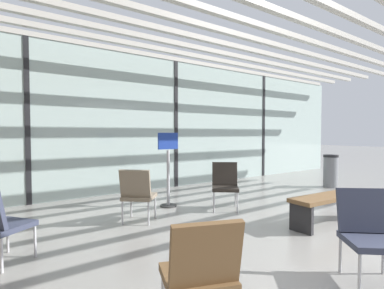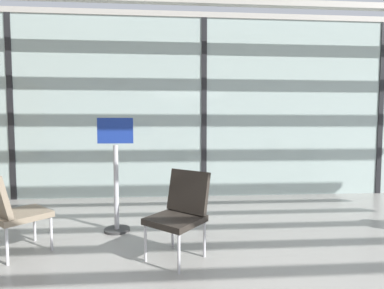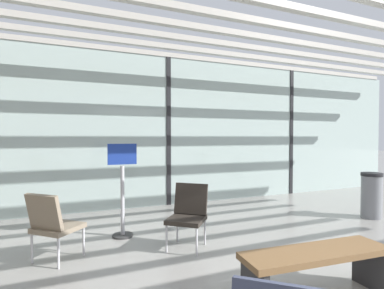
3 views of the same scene
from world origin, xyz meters
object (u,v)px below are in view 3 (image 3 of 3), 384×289
object	(u,v)px
trash_bin	(371,195)
info_sign	(122,193)
lounge_chair_0	(53,222)
waiting_bench	(317,261)
lounge_chair_1	(188,211)
parked_airplane	(115,126)

from	to	relation	value
trash_bin	info_sign	distance (m)	4.63
lounge_chair_0	waiting_bench	bearing A→B (deg)	-174.94
lounge_chair_1	waiting_bench	size ratio (longest dim) A/B	0.57
lounge_chair_1	waiting_bench	bearing A→B (deg)	-30.17
parked_airplane	lounge_chair_1	xyz separation A→B (m)	(-0.09, -8.13, -1.49)
parked_airplane	info_sign	size ratio (longest dim) A/B	9.62
lounge_chair_0	info_sign	bearing A→B (deg)	-103.69
lounge_chair_1	waiting_bench	xyz separation A→B (m)	(0.63, -1.72, -0.13)
lounge_chair_0	info_sign	size ratio (longest dim) A/B	0.60
lounge_chair_0	lounge_chair_1	size ratio (longest dim) A/B	1.00
trash_bin	info_sign	bearing A→B (deg)	170.69
lounge_chair_1	trash_bin	xyz separation A→B (m)	(3.77, 0.01, -0.06)
lounge_chair_1	trash_bin	size ratio (longest dim) A/B	1.01
lounge_chair_1	trash_bin	bearing A→B (deg)	39.83
parked_airplane	info_sign	distance (m)	7.53
parked_airplane	lounge_chair_0	bearing A→B (deg)	-102.91
lounge_chair_0	lounge_chair_1	world-z (taller)	same
lounge_chair_0	waiting_bench	world-z (taller)	lounge_chair_0
parked_airplane	lounge_chair_0	world-z (taller)	parked_airplane
parked_airplane	lounge_chair_0	xyz separation A→B (m)	(-1.83, -7.98, -1.49)
waiting_bench	lounge_chair_0	bearing A→B (deg)	-34.01
parked_airplane	info_sign	world-z (taller)	parked_airplane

